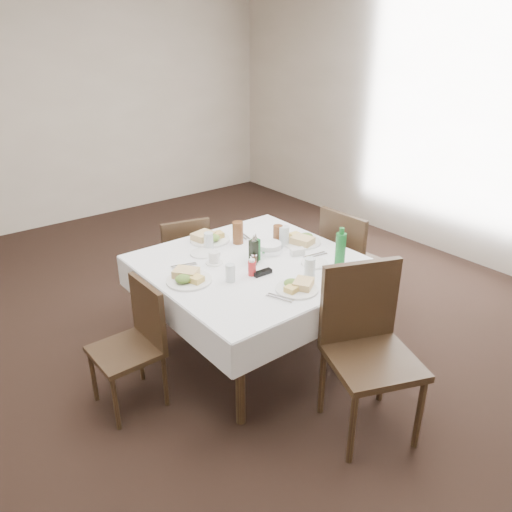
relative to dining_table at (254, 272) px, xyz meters
The scene contains 33 objects.
ground_plane 0.74m from the dining_table, 134.89° to the left, with size 7.00×7.00×0.00m, color black.
room_shell 1.06m from the dining_table, 134.89° to the left, with size 6.04×7.04×2.80m.
dining_table is the anchor object (origin of this frame).
chair_north 0.93m from the dining_table, 92.37° to the left, with size 0.48×0.48×0.84m.
chair_south 0.94m from the dining_table, 83.42° to the right, with size 0.63×0.63×1.02m.
chair_east 0.96m from the dining_table, ahead, with size 0.46×0.46×0.94m.
chair_west 0.91m from the dining_table, behind, with size 0.40×0.40×0.82m.
meal_north 0.52m from the dining_table, 93.93° to the left, with size 0.30×0.30×0.07m.
meal_south 0.48m from the dining_table, 93.86° to the right, with size 0.26×0.26×0.06m.
meal_east 0.50m from the dining_table, ahead, with size 0.30×0.30×0.07m.
meal_west 0.52m from the dining_table, behind, with size 0.29×0.29×0.06m.
side_plate_a 0.40m from the dining_table, 121.15° to the left, with size 0.18×0.18×0.01m.
side_plate_b 0.42m from the dining_table, 41.94° to the right, with size 0.18×0.18×0.01m.
water_n 0.43m from the dining_table, 106.04° to the left, with size 0.07×0.07×0.12m.
water_s 0.44m from the dining_table, 69.02° to the right, with size 0.07×0.07×0.13m.
water_e 0.40m from the dining_table, 16.45° to the left, with size 0.08×0.08×0.15m.
water_w 0.34m from the dining_table, 156.68° to the right, with size 0.06×0.06×0.11m.
iced_tea_a 0.40m from the dining_table, 71.77° to the left, with size 0.08×0.08×0.17m.
iced_tea_b 0.39m from the dining_table, 23.53° to the left, with size 0.07×0.07×0.15m.
bread_basket 0.24m from the dining_table, 22.29° to the left, with size 0.20×0.20×0.07m.
oil_cruet_dark 0.16m from the dining_table, 96.99° to the left, with size 0.05×0.05×0.21m.
oil_cruet_green 0.17m from the dining_table, 38.01° to the left, with size 0.05×0.05×0.20m.
ketchup_bottle 0.23m from the dining_table, 132.26° to the right, with size 0.05×0.05×0.11m.
salt_shaker 0.11m from the dining_table, 150.76° to the right, with size 0.03×0.03×0.07m.
pepper_shaker 0.12m from the dining_table, 127.84° to the right, with size 0.04×0.04×0.08m.
coffee_mug 0.30m from the dining_table, 144.76° to the left, with size 0.13×0.12×0.09m.
sunglasses 0.21m from the dining_table, 111.37° to the right, with size 0.13×0.05×0.03m.
green_bottle 0.61m from the dining_table, 41.15° to the right, with size 0.07×0.07×0.27m.
sugar_caddy 0.35m from the dining_table, 15.78° to the right, with size 0.11×0.09×0.05m.
cutlery_n 0.49m from the dining_table, 62.37° to the left, with size 0.08×0.18×0.01m.
cutlery_s 0.53m from the dining_table, 111.18° to the right, with size 0.10×0.18×0.01m.
cutlery_e 0.45m from the dining_table, 24.39° to the right, with size 0.19×0.07×0.01m.
cutlery_w 0.49m from the dining_table, 149.22° to the left, with size 0.18×0.09×0.01m.
Camera 1 is at (-1.70, -2.65, 2.23)m, focal length 35.00 mm.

